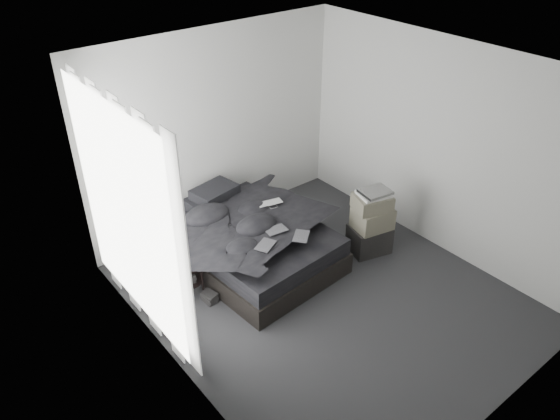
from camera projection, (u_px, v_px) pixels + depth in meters
floor at (324, 295)px, 6.19m from camera, size 3.60×4.20×0.01m
ceiling at (337, 70)px, 4.81m from camera, size 3.60×4.20×0.01m
wall_back at (216, 131)px, 6.88m from camera, size 3.60×0.01×2.60m
wall_front at (520, 308)px, 4.11m from camera, size 3.60×0.01×2.60m
wall_left at (172, 266)px, 4.54m from camera, size 0.01×4.20×2.60m
wall_right at (441, 148)px, 6.45m from camera, size 0.01×4.20×2.60m
window_left at (126, 215)px, 5.12m from camera, size 0.02×2.00×2.30m
curtain_left at (132, 219)px, 5.19m from camera, size 0.06×2.12×2.48m
bed at (252, 252)px, 6.66m from camera, size 1.60×2.04×0.26m
mattress at (252, 236)px, 6.53m from camera, size 1.54×1.98×0.21m
duvet at (254, 223)px, 6.39m from camera, size 1.55×1.76×0.23m
pillow_lower at (210, 202)px, 6.88m from camera, size 0.61×0.44×0.13m
pillow_upper at (215, 192)px, 6.84m from camera, size 0.60×0.47×0.12m
laptop at (271, 200)px, 6.58m from camera, size 0.35×0.27×0.02m
comic_a at (265, 240)px, 5.90m from camera, size 0.29×0.25×0.01m
comic_b at (276, 224)px, 6.14m from camera, size 0.27×0.19×0.01m
comic_c at (301, 230)px, 6.04m from camera, size 0.29×0.28×0.01m
side_stand at (187, 272)px, 6.06m from camera, size 0.37×0.37×0.60m
papers at (186, 250)px, 5.90m from camera, size 0.23×0.18×0.01m
floor_books at (209, 297)px, 6.07m from camera, size 0.15×0.19×0.12m
box_lower at (369, 238)px, 6.83m from camera, size 0.56×0.48×0.35m
box_mid at (373, 218)px, 6.66m from camera, size 0.50×0.43×0.27m
box_upper at (372, 202)px, 6.54m from camera, size 0.51×0.46×0.19m
art_book_white at (374, 194)px, 6.49m from camera, size 0.42×0.37×0.04m
art_book_snake at (375, 192)px, 6.46m from camera, size 0.39×0.33×0.03m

